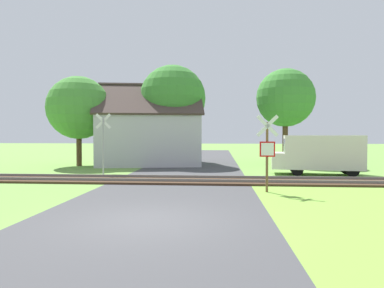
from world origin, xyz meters
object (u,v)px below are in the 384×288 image
object	(u,v)px
stop_sign_near	(267,149)
crossing_sign_far	(103,139)
house	(150,137)
tree_center	(173,98)
tree_left	(79,108)
mail_truck	(319,153)
tree_right	(285,98)

from	to	relation	value
stop_sign_near	crossing_sign_far	distance (m)	9.94
house	tree_center	world-z (taller)	tree_center
house	crossing_sign_far	bearing A→B (deg)	-108.98
tree_left	mail_truck	xyz separation A→B (m)	(15.93, -4.48, -3.01)
house	tree_left	size ratio (longest dim) A/B	1.34
tree_right	tree_center	size ratio (longest dim) A/B	0.96
house	tree_right	world-z (taller)	tree_right
crossing_sign_far	tree_center	distance (m)	8.47
tree_right	tree_center	xyz separation A→B (m)	(-8.63, -0.53, -0.01)
crossing_sign_far	tree_left	bearing A→B (deg)	118.91
tree_center	stop_sign_near	bearing A→B (deg)	-66.57
stop_sign_near	tree_right	size ratio (longest dim) A/B	0.42
house	tree_left	bearing A→B (deg)	-169.51
crossing_sign_far	tree_right	world-z (taller)	tree_right
crossing_sign_far	mail_truck	xyz separation A→B (m)	(12.22, 1.01, -0.77)
stop_sign_near	tree_center	size ratio (longest dim) A/B	0.40
crossing_sign_far	tree_right	distance (m)	14.35
crossing_sign_far	house	xyz separation A→B (m)	(1.19, 7.30, 0.07)
crossing_sign_far	mail_truck	world-z (taller)	crossing_sign_far
stop_sign_near	tree_right	world-z (taller)	tree_right
mail_truck	crossing_sign_far	bearing A→B (deg)	102.70
crossing_sign_far	tree_right	bearing A→B (deg)	28.88
tree_right	mail_truck	size ratio (longest dim) A/B	1.43
crossing_sign_far	tree_right	size ratio (longest dim) A/B	0.48
house	stop_sign_near	bearing A→B (deg)	-69.75
mail_truck	house	bearing A→B (deg)	68.30
tree_left	tree_center	world-z (taller)	tree_center
tree_right	tree_center	distance (m)	8.65
crossing_sign_far	tree_center	bearing A→B (deg)	62.63
stop_sign_near	tree_right	distance (m)	13.89
tree_right	tree_left	bearing A→B (deg)	-171.31
house	tree_center	xyz separation A→B (m)	(1.81, 0.01, 2.99)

